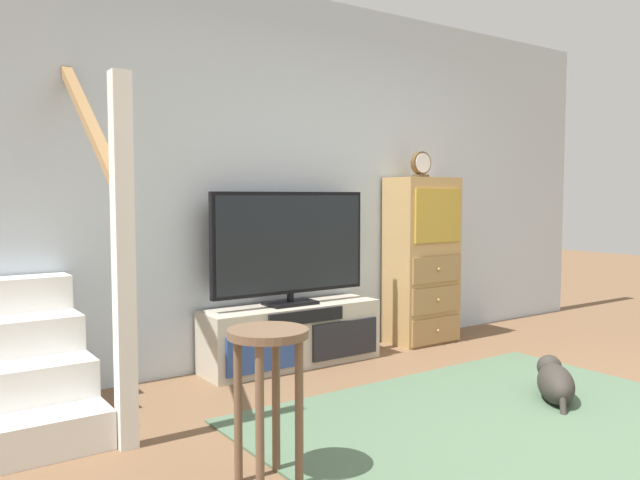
{
  "coord_description": "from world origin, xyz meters",
  "views": [
    {
      "loc": [
        -2.68,
        -1.58,
        1.22
      ],
      "look_at": [
        -0.35,
        1.77,
        0.93
      ],
      "focal_mm": 35.36,
      "sensor_mm": 36.0,
      "label": 1
    }
  ],
  "objects_px": {
    "desk_clock": "(421,164)",
    "dog": "(555,381)",
    "bar_stool_near": "(268,368)",
    "media_console": "(293,335)",
    "side_cabinet": "(422,260)",
    "television": "(290,245)"
  },
  "relations": [
    {
      "from": "media_console",
      "to": "side_cabinet",
      "type": "height_order",
      "value": "side_cabinet"
    },
    {
      "from": "media_console",
      "to": "desk_clock",
      "type": "distance_m",
      "value": 1.77
    },
    {
      "from": "bar_stool_near",
      "to": "desk_clock",
      "type": "bearing_deg",
      "value": 33.16
    },
    {
      "from": "side_cabinet",
      "to": "bar_stool_near",
      "type": "bearing_deg",
      "value": -147.03
    },
    {
      "from": "media_console",
      "to": "bar_stool_near",
      "type": "xyz_separation_m",
      "value": [
        -1.09,
        -1.52,
        0.28
      ]
    },
    {
      "from": "media_console",
      "to": "dog",
      "type": "relative_size",
      "value": 2.96
    },
    {
      "from": "television",
      "to": "dog",
      "type": "bearing_deg",
      "value": -61.4
    },
    {
      "from": "television",
      "to": "side_cabinet",
      "type": "relative_size",
      "value": 0.9
    },
    {
      "from": "television",
      "to": "dog",
      "type": "xyz_separation_m",
      "value": [
        0.86,
        -1.58,
        -0.75
      ]
    },
    {
      "from": "bar_stool_near",
      "to": "dog",
      "type": "relative_size",
      "value": 1.47
    },
    {
      "from": "desk_clock",
      "to": "media_console",
      "type": "bearing_deg",
      "value": 179.78
    },
    {
      "from": "bar_stool_near",
      "to": "side_cabinet",
      "type": "bearing_deg",
      "value": 32.97
    },
    {
      "from": "media_console",
      "to": "desk_clock",
      "type": "bearing_deg",
      "value": -0.22
    },
    {
      "from": "bar_stool_near",
      "to": "media_console",
      "type": "bearing_deg",
      "value": 54.56
    },
    {
      "from": "bar_stool_near",
      "to": "dog",
      "type": "height_order",
      "value": "bar_stool_near"
    },
    {
      "from": "media_console",
      "to": "dog",
      "type": "distance_m",
      "value": 1.78
    },
    {
      "from": "media_console",
      "to": "desk_clock",
      "type": "height_order",
      "value": "desk_clock"
    },
    {
      "from": "desk_clock",
      "to": "dog",
      "type": "bearing_deg",
      "value": -103.84
    },
    {
      "from": "side_cabinet",
      "to": "desk_clock",
      "type": "distance_m",
      "value": 0.79
    },
    {
      "from": "side_cabinet",
      "to": "desk_clock",
      "type": "bearing_deg",
      "value": -159.46
    },
    {
      "from": "side_cabinet",
      "to": "desk_clock",
      "type": "xyz_separation_m",
      "value": [
        -0.04,
        -0.01,
        0.79
      ]
    },
    {
      "from": "media_console",
      "to": "television",
      "type": "height_order",
      "value": "television"
    }
  ]
}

